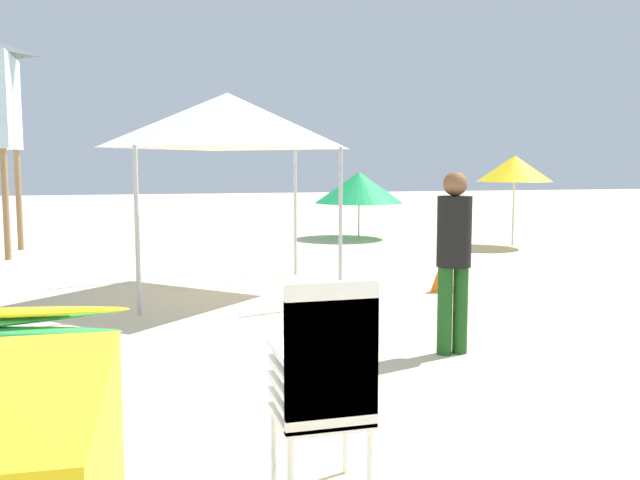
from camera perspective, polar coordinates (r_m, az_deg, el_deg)
The scene contains 6 objects.
stacked_plastic_chairs at distance 3.61m, azimuth 0.42°, elevation -11.03°, with size 0.48×0.48×1.20m.
lifeguard_near_left at distance 6.50m, azimuth 11.05°, elevation -0.82°, with size 0.32×0.32×1.71m.
popup_canopy at distance 9.62m, azimuth -7.69°, elevation 9.76°, with size 2.53×2.53×2.75m.
beach_umbrella_left at distance 16.71m, azimuth 3.25°, elevation 4.38°, with size 2.15×2.15×1.61m.
beach_umbrella_mid at distance 15.66m, azimuth 15.85°, elevation 5.72°, with size 1.62×1.62×1.98m.
traffic_cone_near at distance 9.80m, azimuth 10.17°, elevation -2.80°, with size 0.35×0.35×0.50m, color orange.
Camera 1 is at (-0.39, -3.40, 1.77)m, focal length 38.56 mm.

